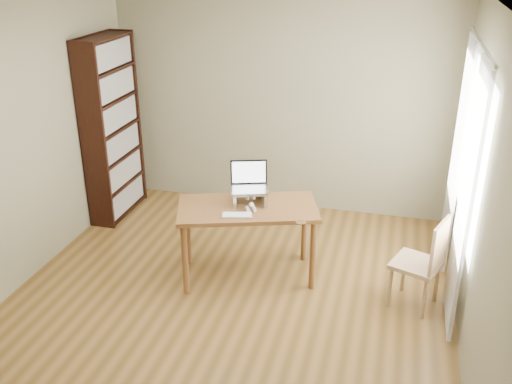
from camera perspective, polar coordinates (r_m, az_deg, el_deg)
name	(u,v)px	position (r m, az deg, el deg)	size (l,w,h in m)	color
room	(227,172)	(4.66, -2.92, 2.05)	(4.04, 4.54, 2.64)	brown
bookshelf	(112,128)	(6.78, -14.20, 6.18)	(0.30, 0.90, 2.10)	black
curtains	(461,173)	(5.28, 19.83, 1.77)	(0.03, 1.90, 2.25)	silver
desk	(248,217)	(5.38, -0.85, -2.49)	(1.44, 1.03, 0.75)	brown
laptop_stand	(250,195)	(5.36, -0.63, -0.30)	(0.32, 0.25, 0.13)	silver
laptop	(251,182)	(5.37, -0.47, 1.03)	(0.41, 0.39, 0.24)	silver
keyboard	(237,215)	(5.14, -1.91, -2.33)	(0.30, 0.19, 0.02)	silver
coaster	(301,222)	(5.04, 4.50, -3.04)	(0.09, 0.09, 0.01)	brown
cat	(249,195)	(5.40, -0.67, -0.34)	(0.24, 0.48, 0.15)	#423C33
chair	(425,260)	(5.23, 16.53, -6.49)	(0.51, 0.50, 0.88)	tan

